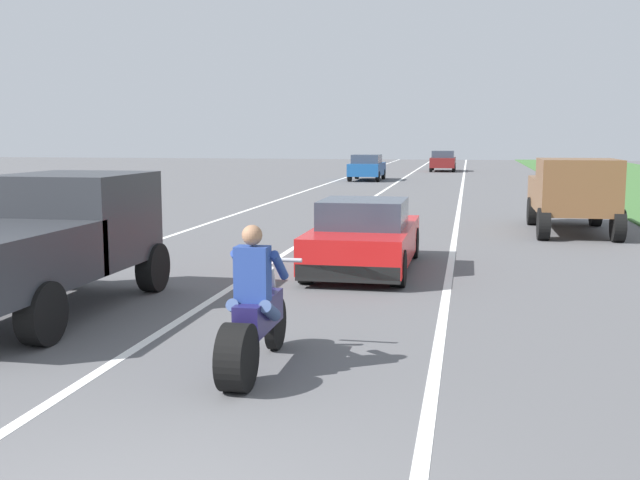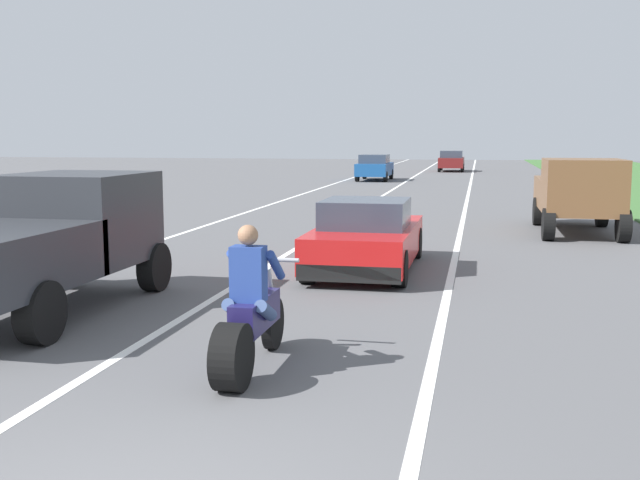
{
  "view_description": "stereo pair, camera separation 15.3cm",
  "coord_description": "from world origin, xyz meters",
  "px_view_note": "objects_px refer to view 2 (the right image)",
  "views": [
    {
      "loc": [
        2.11,
        -4.02,
        2.55
      ],
      "look_at": [
        -0.07,
        7.06,
        1.0
      ],
      "focal_mm": 42.55,
      "sensor_mm": 36.0,
      "label": 1
    },
    {
      "loc": [
        2.26,
        -3.99,
        2.55
      ],
      "look_at": [
        -0.07,
        7.06,
        1.0
      ],
      "focal_mm": 42.55,
      "sensor_mm": 36.0,
      "label": 2
    }
  ],
  "objects_px": {
    "pickup_truck_left_lane_dark_grey": "(47,237)",
    "distant_car_further_ahead": "(451,161)",
    "motorcycle_with_rider": "(249,319)",
    "sports_car_red": "(366,238)",
    "distant_car_far_ahead": "(375,167)",
    "pickup_truck_right_shoulder_brown": "(578,191)"
  },
  "relations": [
    {
      "from": "sports_car_red",
      "to": "pickup_truck_left_lane_dark_grey",
      "type": "height_order",
      "value": "pickup_truck_left_lane_dark_grey"
    },
    {
      "from": "motorcycle_with_rider",
      "to": "distant_car_far_ahead",
      "type": "height_order",
      "value": "motorcycle_with_rider"
    },
    {
      "from": "motorcycle_with_rider",
      "to": "sports_car_red",
      "type": "distance_m",
      "value": 6.57
    },
    {
      "from": "sports_car_red",
      "to": "distant_car_further_ahead",
      "type": "relative_size",
      "value": 1.08
    },
    {
      "from": "motorcycle_with_rider",
      "to": "sports_car_red",
      "type": "height_order",
      "value": "motorcycle_with_rider"
    },
    {
      "from": "distant_car_far_ahead",
      "to": "distant_car_further_ahead",
      "type": "height_order",
      "value": "same"
    },
    {
      "from": "pickup_truck_left_lane_dark_grey",
      "to": "distant_car_far_ahead",
      "type": "distance_m",
      "value": 33.91
    },
    {
      "from": "sports_car_red",
      "to": "distant_car_far_ahead",
      "type": "relative_size",
      "value": 1.08
    },
    {
      "from": "sports_car_red",
      "to": "pickup_truck_right_shoulder_brown",
      "type": "distance_m",
      "value": 8.21
    },
    {
      "from": "pickup_truck_right_shoulder_brown",
      "to": "distant_car_further_ahead",
      "type": "relative_size",
      "value": 1.2
    },
    {
      "from": "motorcycle_with_rider",
      "to": "sports_car_red",
      "type": "xyz_separation_m",
      "value": [
        0.31,
        6.57,
        0.04
      ]
    },
    {
      "from": "distant_car_far_ahead",
      "to": "distant_car_further_ahead",
      "type": "bearing_deg",
      "value": 72.52
    },
    {
      "from": "pickup_truck_left_lane_dark_grey",
      "to": "distant_car_further_ahead",
      "type": "distance_m",
      "value": 46.58
    },
    {
      "from": "sports_car_red",
      "to": "pickup_truck_right_shoulder_brown",
      "type": "bearing_deg",
      "value": 55.49
    },
    {
      "from": "motorcycle_with_rider",
      "to": "pickup_truck_left_lane_dark_grey",
      "type": "xyz_separation_m",
      "value": [
        -3.72,
        2.17,
        0.51
      ]
    },
    {
      "from": "motorcycle_with_rider",
      "to": "distant_car_further_ahead",
      "type": "height_order",
      "value": "motorcycle_with_rider"
    },
    {
      "from": "distant_car_further_ahead",
      "to": "pickup_truck_left_lane_dark_grey",
      "type": "bearing_deg",
      "value": -95.03
    },
    {
      "from": "distant_car_further_ahead",
      "to": "pickup_truck_right_shoulder_brown",
      "type": "bearing_deg",
      "value": -82.59
    },
    {
      "from": "distant_car_far_ahead",
      "to": "motorcycle_with_rider",
      "type": "bearing_deg",
      "value": -84.36
    },
    {
      "from": "motorcycle_with_rider",
      "to": "distant_car_further_ahead",
      "type": "relative_size",
      "value": 0.55
    },
    {
      "from": "pickup_truck_left_lane_dark_grey",
      "to": "distant_car_further_ahead",
      "type": "xyz_separation_m",
      "value": [
        4.09,
        46.4,
        -0.33
      ]
    },
    {
      "from": "pickup_truck_left_lane_dark_grey",
      "to": "distant_car_further_ahead",
      "type": "bearing_deg",
      "value": 84.97
    }
  ]
}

